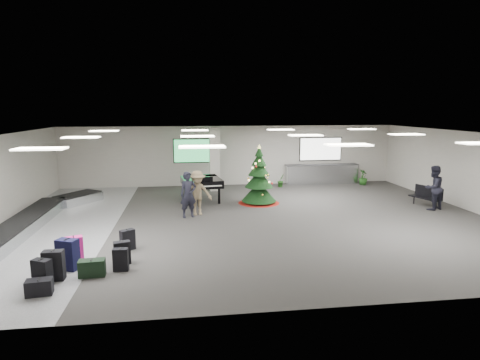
{
  "coord_description": "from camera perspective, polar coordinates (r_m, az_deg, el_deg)",
  "views": [
    {
      "loc": [
        -2.41,
        -14.48,
        4.13
      ],
      "look_at": [
        -0.32,
        1.0,
        1.33
      ],
      "focal_mm": 30.0,
      "sensor_mm": 36.0,
      "label": 1
    }
  ],
  "objects": [
    {
      "name": "ground",
      "position": [
        15.25,
        1.72,
        -5.55
      ],
      "size": [
        18.0,
        18.0,
        0.0
      ],
      "primitive_type": "plane",
      "color": "#33312E",
      "rests_on": "ground"
    },
    {
      "name": "room_envelope",
      "position": [
        15.39,
        -0.05,
        3.45
      ],
      "size": [
        18.02,
        14.02,
        3.21
      ],
      "color": "#A8A49A",
      "rests_on": "ground"
    },
    {
      "name": "baggage_carousel",
      "position": [
        15.88,
        -27.52,
        -5.29
      ],
      "size": [
        2.28,
        9.71,
        0.43
      ],
      "color": "silver",
      "rests_on": "ground"
    },
    {
      "name": "service_counter",
      "position": [
        22.68,
        11.51,
        0.86
      ],
      "size": [
        4.05,
        0.65,
        1.08
      ],
      "color": "silver",
      "rests_on": "ground"
    },
    {
      "name": "suitcase_0",
      "position": [
        10.9,
        -24.97,
        -10.97
      ],
      "size": [
        0.48,
        0.27,
        0.77
      ],
      "rotation": [
        0.0,
        0.0,
        -0.0
      ],
      "color": "black",
      "rests_on": "ground"
    },
    {
      "name": "suitcase_1",
      "position": [
        10.94,
        -16.6,
        -10.79
      ],
      "size": [
        0.39,
        0.21,
        0.61
      ],
      "rotation": [
        0.0,
        0.0,
        -0.03
      ],
      "color": "black",
      "rests_on": "ground"
    },
    {
      "name": "pink_suitcase",
      "position": [
        11.94,
        -22.49,
        -9.08
      ],
      "size": [
        0.51,
        0.39,
        0.72
      ],
      "rotation": [
        0.0,
        0.0,
        0.34
      ],
      "color": "#E51D85",
      "rests_on": "ground"
    },
    {
      "name": "suitcase_3",
      "position": [
        12.39,
        -15.7,
        -8.19
      ],
      "size": [
        0.47,
        0.41,
        0.63
      ],
      "rotation": [
        0.0,
        0.0,
        0.59
      ],
      "color": "black",
      "rests_on": "ground"
    },
    {
      "name": "navy_suitcase",
      "position": [
        11.42,
        -23.3,
        -9.71
      ],
      "size": [
        0.6,
        0.49,
        0.83
      ],
      "rotation": [
        0.0,
        0.0,
        -0.4
      ],
      "color": "black",
      "rests_on": "ground"
    },
    {
      "name": "suitcase_5",
      "position": [
        10.71,
        -26.31,
        -11.73
      ],
      "size": [
        0.49,
        0.39,
        0.67
      ],
      "rotation": [
        0.0,
        0.0,
        -0.42
      ],
      "color": "black",
      "rests_on": "ground"
    },
    {
      "name": "green_duffel",
      "position": [
        10.86,
        -20.31,
        -11.65
      ],
      "size": [
        0.65,
        0.36,
        0.44
      ],
      "rotation": [
        0.0,
        0.0,
        0.07
      ],
      "color": "black",
      "rests_on": "ground"
    },
    {
      "name": "suitcase_7",
      "position": [
        11.37,
        -16.41,
        -9.88
      ],
      "size": [
        0.47,
        0.33,
        0.64
      ],
      "rotation": [
        0.0,
        0.0,
        0.25
      ],
      "color": "black",
      "rests_on": "ground"
    },
    {
      "name": "black_duffel",
      "position": [
        10.3,
        -26.65,
        -13.48
      ],
      "size": [
        0.59,
        0.38,
        0.38
      ],
      "rotation": [
        0.0,
        0.0,
        0.13
      ],
      "color": "black",
      "rests_on": "ground"
    },
    {
      "name": "christmas_tree",
      "position": [
        17.6,
        2.71,
        -0.46
      ],
      "size": [
        1.82,
        1.82,
        2.59
      ],
      "color": "maroon",
      "rests_on": "ground"
    },
    {
      "name": "grand_piano",
      "position": [
        18.02,
        -5.48,
        -0.31
      ],
      "size": [
        1.91,
        2.33,
        1.22
      ],
      "rotation": [
        0.0,
        0.0,
        0.13
      ],
      "color": "black",
      "rests_on": "ground"
    },
    {
      "name": "bench",
      "position": [
        18.8,
        25.08,
        -1.99
      ],
      "size": [
        0.9,
        1.43,
        0.86
      ],
      "rotation": [
        0.0,
        0.0,
        0.34
      ],
      "color": "black",
      "rests_on": "ground"
    },
    {
      "name": "traveler_a",
      "position": [
        15.4,
        -7.37,
        -2.08
      ],
      "size": [
        0.75,
        0.61,
        1.77
      ],
      "primitive_type": "imported",
      "rotation": [
        0.0,
        0.0,
        0.32
      ],
      "color": "black",
      "rests_on": "ground"
    },
    {
      "name": "traveler_b",
      "position": [
        15.72,
        -6.07,
        -1.84
      ],
      "size": [
        1.21,
        0.8,
        1.75
      ],
      "primitive_type": "imported",
      "rotation": [
        0.0,
        0.0,
        0.14
      ],
      "color": "#887454",
      "rests_on": "ground"
    },
    {
      "name": "traveler_bench",
      "position": [
        18.22,
        25.79,
        -1.0
      ],
      "size": [
        1.08,
        0.97,
        1.84
      ],
      "primitive_type": "imported",
      "rotation": [
        0.0,
        0.0,
        3.5
      ],
      "color": "black",
      "rests_on": "ground"
    },
    {
      "name": "potted_plant_left",
      "position": [
        21.37,
        5.84,
        -0.07
      ],
      "size": [
        0.5,
        0.49,
        0.71
      ],
      "primitive_type": "imported",
      "rotation": [
        0.0,
        0.0,
        0.68
      ],
      "color": "#174215",
      "rests_on": "ground"
    },
    {
      "name": "potted_plant_right",
      "position": [
        22.89,
        17.11,
        0.39
      ],
      "size": [
        0.55,
        0.55,
        0.85
      ],
      "primitive_type": "imported",
      "rotation": [
        0.0,
        0.0,
        1.75
      ],
      "color": "#174215",
      "rests_on": "ground"
    }
  ]
}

